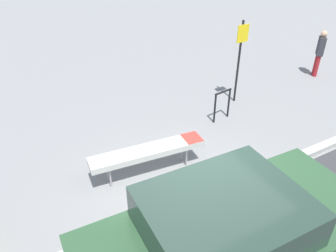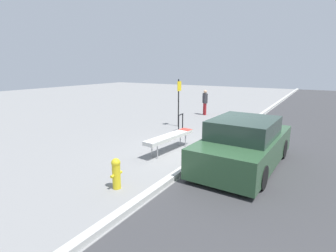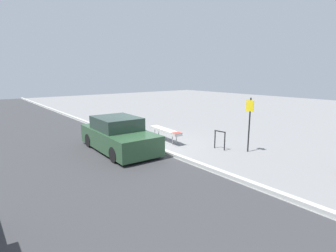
{
  "view_description": "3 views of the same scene",
  "coord_description": "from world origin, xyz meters",
  "px_view_note": "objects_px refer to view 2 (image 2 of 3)",
  "views": [
    {
      "loc": [
        -2.53,
        -3.54,
        4.4
      ],
      "look_at": [
        0.4,
        1.63,
        0.7
      ],
      "focal_mm": 35.0,
      "sensor_mm": 36.0,
      "label": 1
    },
    {
      "loc": [
        -7.77,
        -3.19,
        2.89
      ],
      "look_at": [
        -0.69,
        1.07,
        1.01
      ],
      "focal_mm": 28.0,
      "sensor_mm": 36.0,
      "label": 2
    },
    {
      "loc": [
        9.62,
        -6.46,
        3.27
      ],
      "look_at": [
        -0.1,
        1.26,
        0.78
      ],
      "focal_mm": 28.0,
      "sensor_mm": 36.0,
      "label": 3
    }
  ],
  "objects_px": {
    "sign_post": "(179,98)",
    "fire_hydrant": "(116,173)",
    "bench": "(170,137)",
    "bike_rack": "(181,121)",
    "parked_car_near": "(244,144)",
    "pedestrian": "(205,102)"
  },
  "relations": [
    {
      "from": "fire_hydrant",
      "to": "sign_post",
      "type": "bearing_deg",
      "value": 16.48
    },
    {
      "from": "bench",
      "to": "sign_post",
      "type": "relative_size",
      "value": 1.03
    },
    {
      "from": "bike_rack",
      "to": "pedestrian",
      "type": "height_order",
      "value": "pedestrian"
    },
    {
      "from": "bike_rack",
      "to": "fire_hydrant",
      "type": "bearing_deg",
      "value": -166.88
    },
    {
      "from": "bike_rack",
      "to": "parked_car_near",
      "type": "xyz_separation_m",
      "value": [
        -2.63,
        -3.54,
        0.16
      ]
    },
    {
      "from": "bike_rack",
      "to": "fire_hydrant",
      "type": "xyz_separation_m",
      "value": [
        -5.72,
        -1.33,
        -0.09
      ]
    },
    {
      "from": "sign_post",
      "to": "bike_rack",
      "type": "bearing_deg",
      "value": -146.66
    },
    {
      "from": "bench",
      "to": "bike_rack",
      "type": "distance_m",
      "value": 2.8
    },
    {
      "from": "fire_hydrant",
      "to": "pedestrian",
      "type": "height_order",
      "value": "pedestrian"
    },
    {
      "from": "fire_hydrant",
      "to": "parked_car_near",
      "type": "height_order",
      "value": "parked_car_near"
    },
    {
      "from": "sign_post",
      "to": "fire_hydrant",
      "type": "bearing_deg",
      "value": -163.52
    },
    {
      "from": "bench",
      "to": "fire_hydrant",
      "type": "relative_size",
      "value": 3.1
    },
    {
      "from": "sign_post",
      "to": "parked_car_near",
      "type": "distance_m",
      "value": 5.59
    },
    {
      "from": "bike_rack",
      "to": "sign_post",
      "type": "bearing_deg",
      "value": 33.34
    },
    {
      "from": "sign_post",
      "to": "fire_hydrant",
      "type": "xyz_separation_m",
      "value": [
        -6.71,
        -1.99,
        -0.98
      ]
    },
    {
      "from": "bench",
      "to": "fire_hydrant",
      "type": "xyz_separation_m",
      "value": [
        -3.1,
        -0.34,
        -0.11
      ]
    },
    {
      "from": "fire_hydrant",
      "to": "pedestrian",
      "type": "distance_m",
      "value": 10.5
    },
    {
      "from": "bench",
      "to": "parked_car_near",
      "type": "relative_size",
      "value": 0.55
    },
    {
      "from": "sign_post",
      "to": "pedestrian",
      "type": "distance_m",
      "value": 3.62
    },
    {
      "from": "sign_post",
      "to": "pedestrian",
      "type": "bearing_deg",
      "value": 2.31
    },
    {
      "from": "bike_rack",
      "to": "pedestrian",
      "type": "relative_size",
      "value": 0.55
    },
    {
      "from": "sign_post",
      "to": "fire_hydrant",
      "type": "distance_m",
      "value": 7.06
    }
  ]
}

